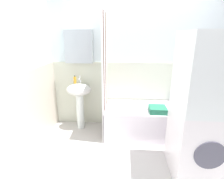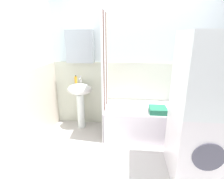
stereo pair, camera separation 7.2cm
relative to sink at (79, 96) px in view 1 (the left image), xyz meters
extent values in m
cube|color=beige|center=(1.02, -1.03, -0.64)|extent=(4.80, 5.60, 0.04)
cube|color=white|center=(1.02, 0.24, 0.58)|extent=(3.60, 0.05, 2.40)
cube|color=silver|center=(1.02, 0.21, -0.02)|extent=(3.60, 0.02, 1.20)
cube|color=silver|center=(0.00, 0.15, 0.85)|extent=(0.48, 0.12, 0.56)
cube|color=white|center=(-0.55, -0.69, 0.58)|extent=(0.05, 1.81, 2.40)
cube|color=beige|center=(-0.52, -0.69, -0.02)|extent=(0.02, 1.81, 1.20)
cylinder|color=white|center=(0.00, 0.00, -0.30)|extent=(0.14, 0.14, 0.64)
ellipsoid|color=white|center=(0.00, 0.00, 0.12)|extent=(0.44, 0.34, 0.20)
cylinder|color=silver|center=(0.00, 0.10, 0.25)|extent=(0.03, 0.03, 0.05)
cylinder|color=silver|center=(0.00, 0.05, 0.30)|extent=(0.02, 0.10, 0.02)
sphere|color=silver|center=(0.00, 0.10, 0.33)|extent=(0.03, 0.03, 0.03)
cylinder|color=gold|center=(-0.08, 0.05, 0.28)|extent=(0.05, 0.05, 0.12)
sphere|color=#2B292D|center=(-0.08, 0.05, 0.36)|extent=(0.02, 0.02, 0.02)
cube|color=white|center=(1.22, -0.15, -0.37)|extent=(1.47, 0.68, 0.51)
cube|color=white|center=(0.47, -0.42, 0.38)|extent=(0.01, 0.14, 2.00)
cube|color=brown|center=(0.47, -0.29, 0.38)|extent=(0.01, 0.14, 2.00)
cube|color=white|center=(0.47, -0.15, 0.38)|extent=(0.01, 0.14, 2.00)
cube|color=brown|center=(0.47, -0.01, 0.38)|extent=(0.01, 0.14, 2.00)
cube|color=white|center=(0.47, 0.12, 0.38)|extent=(0.01, 0.14, 2.00)
cylinder|color=#2A775A|center=(1.86, 0.10, -0.01)|extent=(0.05, 0.05, 0.20)
cylinder|color=#261C28|center=(1.86, 0.10, 0.10)|extent=(0.03, 0.03, 0.02)
cylinder|color=white|center=(1.73, 0.13, -0.01)|extent=(0.05, 0.05, 0.21)
cylinder|color=#261E29|center=(1.73, 0.13, 0.11)|extent=(0.04, 0.04, 0.02)
cylinder|color=#25559A|center=(1.66, 0.14, -0.03)|extent=(0.05, 0.05, 0.17)
cylinder|color=#29251D|center=(1.66, 0.14, 0.07)|extent=(0.04, 0.04, 0.02)
cube|color=#267053|center=(1.33, -0.33, -0.07)|extent=(0.26, 0.26, 0.09)
cube|color=white|center=(1.70, -0.98, -0.19)|extent=(0.60, 0.64, 0.86)
cube|color=white|center=(1.70, -0.98, 0.67)|extent=(0.60, 0.64, 0.86)
cylinder|color=#4C4B5B|center=(1.70, -1.31, -0.15)|extent=(0.33, 0.01, 0.33)
camera|label=1|loc=(0.79, -2.90, 1.04)|focal=28.05mm
camera|label=2|loc=(0.86, -2.89, 1.04)|focal=28.05mm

